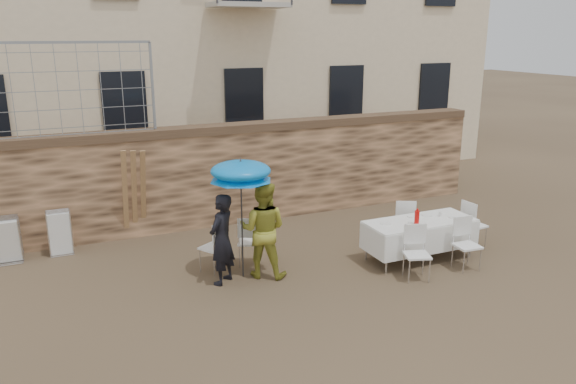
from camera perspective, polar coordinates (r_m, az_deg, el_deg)
name	(u,v)px	position (r m, az deg, el deg)	size (l,w,h in m)	color
ground	(322,321)	(8.67, 3.49, -12.95)	(80.00, 80.00, 0.00)	brown
stone_wall	(222,175)	(12.63, -6.77, 1.69)	(13.00, 0.50, 2.20)	#856042
chain_link_fence	(69,90)	(11.80, -21.36, 9.59)	(3.20, 0.06, 1.80)	gray
man_suit	(222,239)	(9.62, -6.74, -4.79)	(0.58, 0.38, 1.59)	black
woman_dress	(263,229)	(9.82, -2.56, -3.82)	(0.84, 0.66, 1.73)	#D0CD3F
umbrella	(241,175)	(9.51, -4.82, 1.78)	(1.07, 1.07, 1.98)	#3F3F44
couple_chair_left	(213,246)	(10.23, -7.59, -5.44)	(0.48, 0.48, 0.96)	white
couple_chair_right	(250,240)	(10.43, -3.89, -4.92)	(0.48, 0.48, 0.96)	white
banquet_table	(420,223)	(10.87, 13.29, -3.04)	(2.10, 0.85, 0.78)	white
soda_bottle	(417,217)	(10.58, 12.96, -2.54)	(0.09, 0.09, 0.26)	red
table_chair_front_left	(417,254)	(10.05, 12.98, -6.12)	(0.48, 0.48, 0.96)	white
table_chair_front_right	(467,244)	(10.71, 17.75, -5.09)	(0.48, 0.48, 0.96)	white
table_chair_back	(404,221)	(11.67, 11.67, -2.92)	(0.48, 0.48, 0.96)	white
table_chair_side	(474,224)	(11.88, 18.37, -3.08)	(0.48, 0.48, 0.96)	white
chair_stack_left	(9,237)	(11.87, -26.52, -4.09)	(0.46, 0.47, 0.92)	white
chair_stack_right	(60,230)	(11.84, -22.19, -3.63)	(0.46, 0.40, 0.92)	white
wood_planks	(140,194)	(11.87, -14.77, -0.17)	(0.70, 0.20, 2.00)	#A37749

